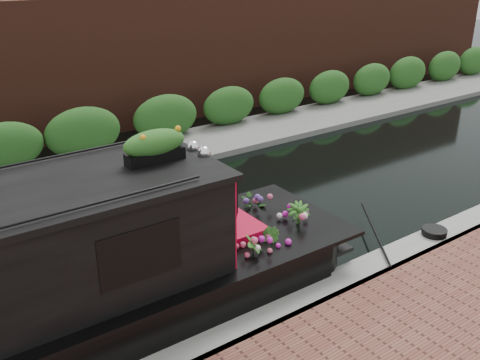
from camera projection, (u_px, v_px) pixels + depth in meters
ground at (188, 230)px, 10.67m from camera, size 80.00×80.00×0.00m
near_bank_coping at (297, 312)px, 8.19m from camera, size 40.00×0.60×0.50m
far_bank_path at (105, 167)px, 13.82m from camera, size 40.00×2.40×0.34m
far_hedge at (92, 158)px, 14.49m from camera, size 40.00×1.10×2.80m
far_brick_wall at (66, 138)px, 16.06m from camera, size 40.00×1.00×8.00m
rope_fender at (319, 236)px, 10.08m from camera, size 0.33×0.44×0.33m
coiled_mooring_rope at (434, 232)px, 9.94m from camera, size 0.46×0.46×0.12m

